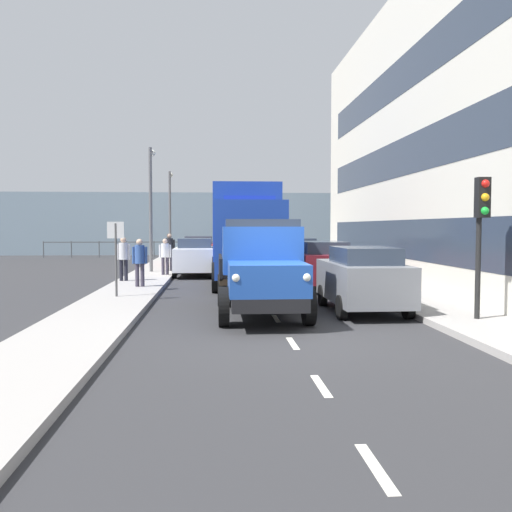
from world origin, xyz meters
TOP-DOWN VIEW (x-y plane):
  - ground_plane at (0.00, -10.84)m, footprint 80.00×80.00m
  - sidewalk_left at (-4.36, -10.84)m, footprint 2.04×38.92m
  - sidewalk_right at (4.36, -10.84)m, footprint 2.04×38.92m
  - road_centreline_markings at (0.00, -11.23)m, footprint 0.12×35.95m
  - building_terrace at (-9.18, -8.30)m, footprint 7.63×25.05m
  - sea_horizon at (0.00, -33.30)m, footprint 80.00×0.80m
  - seawall_railing at (-0.00, -29.70)m, footprint 28.08×0.08m
  - truck_vintage_blue at (0.33, -2.09)m, footprint 2.17×5.64m
  - lorry_cargo_blue at (0.31, -10.04)m, footprint 2.58×8.20m
  - car_grey_kerbside_near at (-2.39, -2.63)m, footprint 1.83×3.82m
  - car_maroon_kerbside_1 at (-2.39, -8.27)m, footprint 1.91×4.19m
  - car_navy_kerbside_2 at (-2.39, -14.33)m, footprint 1.83×4.20m
  - car_white_oppositeside_0 at (2.39, -13.83)m, footprint 1.89×4.18m
  - car_red_oppositeside_1 at (2.39, -19.56)m, footprint 1.92×4.17m
  - pedestrian_by_lamp at (4.12, -7.95)m, footprint 0.53×0.34m
  - pedestrian_couple_a at (5.03, -10.11)m, footprint 0.53×0.34m
  - pedestrian_near_railing at (3.67, -12.73)m, footprint 0.53×0.34m
  - pedestrian_strolling at (3.65, -14.91)m, footprint 0.53×0.34m
  - traffic_light_near at (-4.48, -0.42)m, footprint 0.28×0.41m
  - lamp_post_promenade at (4.48, -14.75)m, footprint 0.32×1.14m
  - lamp_post_far at (4.43, -25.21)m, footprint 0.32×1.14m
  - street_sign at (4.46, -5.24)m, footprint 0.50×0.07m

SIDE VIEW (x-z plane):
  - ground_plane at x=0.00m, z-range 0.00..0.00m
  - road_centreline_markings at x=0.00m, z-range 0.00..0.01m
  - sidewalk_left at x=-4.36m, z-range 0.00..0.15m
  - sidewalk_right at x=4.36m, z-range 0.00..0.15m
  - car_grey_kerbside_near at x=-2.39m, z-range 0.03..1.75m
  - car_navy_kerbside_2 at x=-2.39m, z-range 0.04..1.76m
  - car_white_oppositeside_0 at x=2.39m, z-range 0.04..1.76m
  - car_maroon_kerbside_1 at x=-2.39m, z-range 0.04..1.76m
  - car_red_oppositeside_1 at x=2.39m, z-range 0.04..1.76m
  - seawall_railing at x=0.00m, z-range 0.32..1.52m
  - pedestrian_near_railing at x=3.67m, z-range 0.28..1.86m
  - pedestrian_by_lamp at x=4.12m, z-range 0.30..1.97m
  - pedestrian_couple_a at x=5.03m, z-range 0.30..2.01m
  - truck_vintage_blue at x=0.33m, z-range -0.04..2.39m
  - pedestrian_strolling at x=3.65m, z-range 0.31..2.10m
  - street_sign at x=4.46m, z-range 0.56..2.81m
  - lorry_cargo_blue at x=0.31m, z-range 0.14..4.01m
  - traffic_light_near at x=-4.48m, z-range 0.87..4.07m
  - sea_horizon at x=0.00m, z-range 0.00..5.00m
  - lamp_post_far at x=4.43m, z-range 0.75..6.48m
  - lamp_post_promenade at x=4.48m, z-range 0.75..6.56m
  - building_terrace at x=-9.18m, z-range 0.00..11.20m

